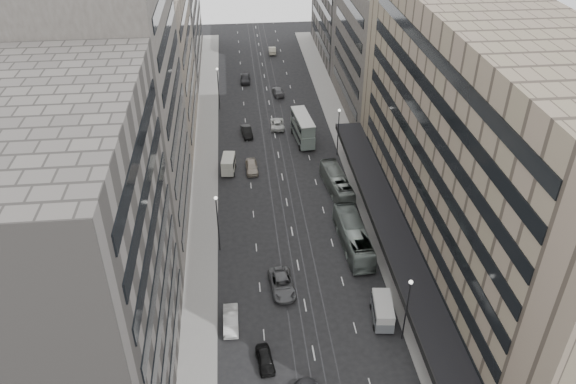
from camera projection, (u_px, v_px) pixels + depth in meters
name	position (u px, v px, depth m)	size (l,w,h in m)	color
ground	(306.00, 311.00, 63.49)	(220.00, 220.00, 0.00)	black
sidewalk_right	(348.00, 147.00, 95.60)	(4.00, 125.00, 0.15)	gray
sidewalk_left	(206.00, 154.00, 93.56)	(4.00, 125.00, 0.15)	gray
department_store	(487.00, 152.00, 63.72)	(19.20, 60.00, 30.00)	#7E6D5C
building_right_mid	(388.00, 48.00, 101.88)	(15.00, 28.00, 24.00)	#433F3A
building_left_a	(66.00, 271.00, 46.76)	(15.00, 28.00, 30.00)	#5D5954
building_left_b	(113.00, 111.00, 68.07)	(15.00, 26.00, 34.00)	#433F3A
building_left_c	(143.00, 66.00, 92.97)	(15.00, 28.00, 25.00)	gray
building_left_d	(160.00, 3.00, 119.54)	(15.00, 38.00, 28.00)	#5D5954
lamp_right_near	(407.00, 303.00, 57.29)	(0.44, 0.44, 8.32)	#262628
lamp_right_far	(338.00, 127.00, 90.50)	(0.44, 0.44, 8.32)	#262628
lamp_left_near	(217.00, 217.00, 69.76)	(0.44, 0.44, 8.32)	#262628
lamp_left_far	(218.00, 84.00, 105.46)	(0.44, 0.44, 8.32)	#262628
bus_near	(353.00, 236.00, 72.28)	(2.85, 12.16, 3.39)	slate
bus_far	(337.00, 183.00, 83.31)	(2.52, 10.79, 3.00)	gray
double_decker	(303.00, 128.00, 96.05)	(3.40, 8.86, 4.73)	slate
vw_microbus	(383.00, 310.00, 61.64)	(2.64, 4.99, 2.58)	#5C6064
panel_van	(228.00, 164.00, 88.07)	(2.46, 4.38, 2.64)	#B8B6A6
sedan_0	(265.00, 359.00, 56.97)	(1.59, 3.95, 1.35)	black
sedan_1	(231.00, 320.00, 61.33)	(1.61, 4.63, 1.52)	beige
sedan_2	(282.00, 284.00, 66.05)	(2.70, 5.85, 1.62)	#555557
sedan_4	(252.00, 167.00, 88.60)	(1.89, 4.70, 1.60)	#AFA191
sedan_5	(247.00, 132.00, 98.76)	(1.60, 4.59, 1.51)	black
sedan_6	(277.00, 124.00, 101.43)	(2.42, 5.24, 1.46)	silver
sedan_7	(278.00, 91.00, 113.65)	(2.02, 4.96, 1.44)	#575759
sedan_8	(245.00, 78.00, 119.06)	(1.98, 4.92, 1.68)	#262629
sedan_9	(272.00, 50.00, 134.07)	(1.62, 4.65, 1.53)	#BAB29A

